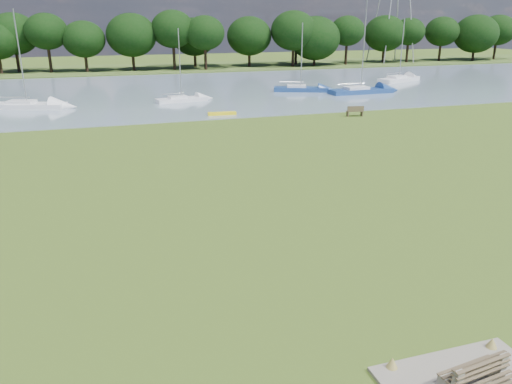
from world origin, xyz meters
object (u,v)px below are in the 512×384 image
object	(u,v)px
riverbank_bench	(355,111)
sailboat_5	(399,78)
bench_pair	(479,378)
sailboat_0	(300,88)
sailboat_6	(181,98)
sailboat_4	(360,89)
kayak	(222,113)
sailboat_3	(26,104)

from	to	relation	value
riverbank_bench	sailboat_5	xyz separation A→B (m)	(19.02, 22.15, 0.07)
bench_pair	sailboat_0	xyz separation A→B (m)	(16.28, 50.60, 0.05)
sailboat_6	sailboat_4	bearing A→B (deg)	-12.22
bench_pair	sailboat_6	distance (m)	47.07
bench_pair	sailboat_5	size ratio (longest dim) A/B	0.21
kayak	sailboat_4	size ratio (longest dim) A/B	0.24
riverbank_bench	kayak	world-z (taller)	riverbank_bench
sailboat_6	sailboat_5	bearing A→B (deg)	3.38
riverbank_bench	sailboat_0	xyz separation A→B (m)	(1.45, 16.91, 0.03)
bench_pair	sailboat_6	xyz separation A→B (m)	(0.72, 47.06, -0.03)
sailboat_0	bench_pair	bearing A→B (deg)	-86.67
sailboat_5	sailboat_6	distance (m)	34.27
kayak	sailboat_3	world-z (taller)	sailboat_3
bench_pair	sailboat_6	world-z (taller)	sailboat_6
kayak	sailboat_4	world-z (taller)	sailboat_4
sailboat_5	sailboat_6	xyz separation A→B (m)	(-33.13, -8.79, -0.11)
sailboat_5	bench_pair	bearing A→B (deg)	-143.65
riverbank_bench	sailboat_6	size ratio (longest dim) A/B	0.22
sailboat_6	kayak	bearing A→B (deg)	-86.86
sailboat_4	sailboat_5	world-z (taller)	sailboat_4
bench_pair	riverbank_bench	xyz separation A→B (m)	(14.83, 33.70, 0.02)
kayak	sailboat_4	bearing A→B (deg)	28.52
riverbank_bench	sailboat_3	world-z (taller)	sailboat_3
kayak	sailboat_0	size ratio (longest dim) A/B	0.33
riverbank_bench	sailboat_6	xyz separation A→B (m)	(-14.11, 13.37, -0.05)
bench_pair	sailboat_3	size ratio (longest dim) A/B	0.19
kayak	sailboat_0	distance (m)	18.25
sailboat_5	sailboat_6	size ratio (longest dim) A/B	1.13
sailboat_3	sailboat_6	distance (m)	15.70
sailboat_4	sailboat_5	bearing A→B (deg)	37.24
sailboat_3	sailboat_0	bearing A→B (deg)	24.46
sailboat_0	sailboat_4	xyz separation A→B (m)	(6.32, -3.82, 0.03)
riverbank_bench	sailboat_0	bearing A→B (deg)	94.89
riverbank_bench	bench_pair	bearing A→B (deg)	-103.96
bench_pair	kayak	bearing A→B (deg)	78.34
riverbank_bench	sailboat_3	size ratio (longest dim) A/B	0.17
sailboat_0	sailboat_6	xyz separation A→B (m)	(-15.56, -3.54, -0.08)
sailboat_3	sailboat_4	xyz separation A→B (m)	(37.57, -0.86, 0.05)
sailboat_4	riverbank_bench	bearing A→B (deg)	-122.32
kayak	sailboat_3	distance (m)	20.46
kayak	sailboat_3	bearing A→B (deg)	156.19
sailboat_3	sailboat_5	distance (m)	49.50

